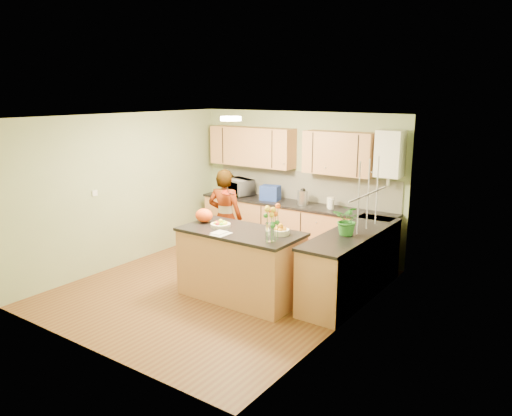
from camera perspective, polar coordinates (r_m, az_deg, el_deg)
The scene contains 28 objects.
floor at distance 7.50m, azimuth -4.11°, elevation -9.08°, with size 4.50×4.50×0.00m, color brown.
ceiling at distance 6.94m, azimuth -4.45°, elevation 10.37°, with size 4.00×4.50×0.02m, color silver.
wall_back at distance 8.93m, azimuth 4.89°, elevation 2.92°, with size 4.00×0.02×2.50m, color #8D9C70.
wall_front at distance 5.62m, azimuth -18.96°, elevation -3.96°, with size 4.00×0.02×2.50m, color #8D9C70.
wall_left at distance 8.50m, azimuth -14.79°, elevation 2.00°, with size 0.02×4.50×2.50m, color #8D9C70.
wall_right at distance 6.09m, azimuth 10.50°, elevation -2.15°, with size 0.02×4.50×2.50m, color #8D9C70.
back_counter at distance 8.81m, azimuth 4.37°, elevation -2.42°, with size 3.64×0.62×0.94m.
right_counter at distance 7.18m, azimuth 10.91°, elevation -6.31°, with size 0.62×2.24×0.94m.
splashback at distance 8.88m, azimuth 5.40°, elevation 2.52°, with size 3.60×0.02×0.52m, color white.
upper_cabinets at distance 8.79m, azimuth 3.41°, elevation 6.73°, with size 3.20×0.34×0.70m.
boiler at distance 7.98m, azimuth 15.05°, elevation 5.98°, with size 0.40×0.30×0.86m.
window_right at distance 6.56m, azimuth 12.74°, elevation 1.54°, with size 0.01×1.30×1.05m.
light_switch at distance 8.11m, azimuth -17.95°, elevation 1.63°, with size 0.02×0.09×0.09m, color white.
ceiling_lamp at distance 7.18m, azimuth -2.90°, elevation 10.18°, with size 0.30×0.30×0.07m.
peninsula_island at distance 6.99m, azimuth -1.75°, elevation -6.42°, with size 1.71×0.87×0.98m.
fruit_dish at distance 7.04m, azimuth -4.06°, elevation -1.81°, with size 0.28×0.28×0.10m.
orange_bowl at distance 6.65m, azimuth 2.80°, elevation -2.53°, with size 0.24×0.24×0.14m.
flower_vase at distance 6.28m, azimuth 1.60°, elevation -0.81°, with size 0.28×0.28×0.51m.
orange_bag at distance 7.28m, azimuth -5.96°, elevation -0.85°, with size 0.27×0.22×0.20m, color #FA4E14.
papers at distance 6.68m, azimuth -4.01°, elevation -2.96°, with size 0.19×0.27×0.01m, color silver.
violinist at distance 8.21m, azimuth -3.54°, elevation -1.12°, with size 0.59×0.39×1.62m, color tan.
violin at distance 7.81m, azimuth -3.45°, elevation 1.80°, with size 0.56×0.22×0.11m, color #4C0C04, non-canonical shape.
microwave at distance 9.36m, azimuth -1.97°, elevation 2.44°, with size 0.54×0.37×0.30m, color white.
blue_box at distance 8.90m, azimuth 1.64°, elevation 1.74°, with size 0.33×0.24×0.26m, color #213A97.
kettle at distance 8.56m, azimuth 5.38°, elevation 1.27°, with size 0.18×0.18×0.34m.
jar_cream at distance 8.41m, azimuth 8.48°, elevation 0.63°, with size 0.11×0.11×0.18m, color #F1E5C1.
jar_white at distance 8.33m, azimuth 8.56°, elevation 0.47°, with size 0.11×0.11×0.16m, color white.
potted_plant at distance 6.81m, azimuth 10.48°, elevation -1.35°, with size 0.38×0.33×0.43m, color #2D7A28.
Camera 1 is at (4.40, -5.36, 2.84)m, focal length 35.00 mm.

